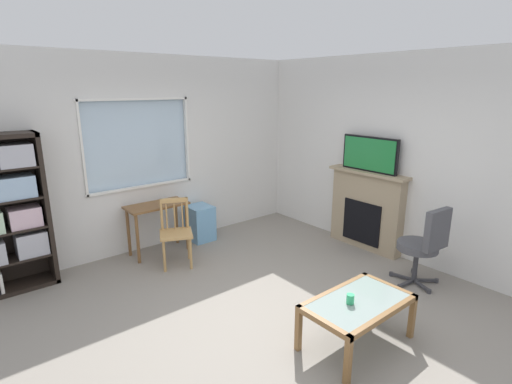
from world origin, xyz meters
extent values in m
cube|color=gray|center=(0.00, 0.00, -0.01)|extent=(5.92, 6.02, 0.02)
cube|color=silver|center=(0.00, 2.51, 0.47)|extent=(4.92, 0.12, 0.93)
cube|color=silver|center=(0.00, 2.51, 2.49)|extent=(4.92, 0.12, 0.59)
cube|color=silver|center=(-1.70, 2.51, 1.56)|extent=(1.51, 0.12, 1.26)
cube|color=silver|center=(1.52, 2.51, 1.56)|extent=(1.88, 0.12, 1.26)
cube|color=silver|center=(-0.18, 2.52, 1.56)|extent=(1.53, 0.02, 1.26)
cube|color=white|center=(-0.18, 2.45, 0.95)|extent=(1.59, 0.06, 0.03)
cube|color=white|center=(-0.18, 2.45, 2.18)|extent=(1.59, 0.06, 0.03)
cube|color=white|center=(-0.95, 2.45, 1.56)|extent=(0.03, 0.06, 1.26)
cube|color=white|center=(0.58, 2.45, 1.56)|extent=(0.03, 0.06, 1.26)
cube|color=silver|center=(2.52, 0.00, 1.39)|extent=(0.12, 5.22, 2.79)
cube|color=black|center=(-1.50, 2.26, 0.92)|extent=(0.05, 0.38, 1.85)
cube|color=black|center=(-1.92, 2.26, 0.03)|extent=(0.90, 0.38, 0.05)
cube|color=black|center=(-1.92, 2.44, 0.92)|extent=(0.90, 0.02, 1.85)
cube|color=black|center=(-1.92, 2.26, 0.38)|extent=(0.85, 0.36, 0.02)
cube|color=black|center=(-1.92, 2.26, 0.74)|extent=(0.85, 0.36, 0.02)
cube|color=black|center=(-1.92, 2.26, 1.10)|extent=(0.85, 0.36, 0.02)
cube|color=#B2B2BC|center=(-1.70, 2.25, 0.54)|extent=(0.33, 0.30, 0.28)
cube|color=beige|center=(-1.72, 2.25, 0.87)|extent=(0.33, 0.28, 0.23)
cube|color=#9EBCDB|center=(-1.91, 2.25, 1.24)|extent=(0.68, 0.30, 0.25)
cube|color=#B2B2BC|center=(-1.72, 2.25, 1.60)|extent=(0.34, 0.33, 0.25)
cube|color=white|center=(-2.07, 2.24, 0.17)|extent=(0.04, 0.28, 0.24)
cube|color=brown|center=(-0.11, 2.16, 0.72)|extent=(0.86, 0.42, 0.03)
cylinder|color=brown|center=(-0.49, 2.00, 0.35)|extent=(0.04, 0.04, 0.70)
cylinder|color=brown|center=(0.27, 2.00, 0.35)|extent=(0.04, 0.04, 0.70)
cylinder|color=brown|center=(-0.49, 2.32, 0.35)|extent=(0.04, 0.04, 0.70)
cylinder|color=brown|center=(0.27, 2.32, 0.35)|extent=(0.04, 0.04, 0.70)
cube|color=tan|center=(-0.12, 1.61, 0.45)|extent=(0.55, 0.54, 0.04)
cylinder|color=tan|center=(-0.34, 1.54, 0.22)|extent=(0.04, 0.04, 0.43)
cylinder|color=tan|center=(-0.03, 1.39, 0.22)|extent=(0.04, 0.04, 0.43)
cylinder|color=tan|center=(-0.20, 1.83, 0.22)|extent=(0.04, 0.04, 0.43)
cylinder|color=tan|center=(0.11, 1.68, 0.22)|extent=(0.04, 0.04, 0.43)
cylinder|color=tan|center=(-0.20, 1.83, 0.68)|extent=(0.04, 0.04, 0.45)
cylinder|color=tan|center=(0.11, 1.68, 0.68)|extent=(0.04, 0.04, 0.45)
cube|color=tan|center=(-0.05, 1.76, 0.87)|extent=(0.34, 0.18, 0.06)
cylinder|color=tan|center=(-0.14, 1.80, 0.65)|extent=(0.02, 0.02, 0.35)
cylinder|color=tan|center=(-0.05, 1.76, 0.65)|extent=(0.02, 0.02, 0.35)
cylinder|color=tan|center=(0.05, 1.71, 0.65)|extent=(0.02, 0.02, 0.35)
cube|color=#72ADDB|center=(0.61, 2.21, 0.27)|extent=(0.35, 0.40, 0.55)
cube|color=tan|center=(2.37, 0.39, 0.56)|extent=(0.18, 1.14, 1.13)
cube|color=black|center=(2.27, 0.39, 0.41)|extent=(0.03, 0.62, 0.62)
cube|color=tan|center=(2.35, 0.39, 1.15)|extent=(0.26, 1.24, 0.04)
cube|color=black|center=(2.35, 0.39, 1.42)|extent=(0.05, 0.88, 0.50)
cube|color=#237F3D|center=(2.32, 0.39, 1.42)|extent=(0.01, 0.83, 0.45)
cylinder|color=#4C4C51|center=(1.91, -0.67, 0.48)|extent=(0.48, 0.48, 0.09)
cube|color=#4C4C51|center=(1.89, -0.89, 0.76)|extent=(0.41, 0.12, 0.48)
cylinder|color=#38383D|center=(1.91, -0.67, 0.24)|extent=(0.06, 0.06, 0.42)
cube|color=#38383D|center=(1.77, -0.66, 0.03)|extent=(0.28, 0.06, 0.03)
cylinder|color=#38383D|center=(1.63, -0.65, 0.03)|extent=(0.05, 0.05, 0.05)
cube|color=#38383D|center=(1.85, -0.80, 0.03)|extent=(0.14, 0.27, 0.03)
cylinder|color=#38383D|center=(1.80, -0.93, 0.03)|extent=(0.05, 0.05, 0.05)
cube|color=#38383D|center=(2.01, -0.77, 0.03)|extent=(0.23, 0.21, 0.03)
cylinder|color=#38383D|center=(2.12, -0.86, 0.03)|extent=(0.05, 0.05, 0.05)
cube|color=#38383D|center=(2.03, -0.60, 0.03)|extent=(0.26, 0.17, 0.03)
cylinder|color=#38383D|center=(2.15, -0.53, 0.03)|extent=(0.05, 0.05, 0.05)
cube|color=#38383D|center=(1.88, -0.54, 0.03)|extent=(0.10, 0.28, 0.03)
cylinder|color=#38383D|center=(1.85, -0.40, 0.03)|extent=(0.05, 0.05, 0.05)
cube|color=#8C9E99|center=(0.38, -0.95, 0.44)|extent=(0.93, 0.50, 0.02)
cube|color=brown|center=(0.38, -1.22, 0.43)|extent=(1.03, 0.05, 0.05)
cube|color=brown|center=(0.38, -0.67, 0.43)|extent=(1.03, 0.05, 0.05)
cube|color=brown|center=(-0.11, -0.95, 0.43)|extent=(0.05, 0.60, 0.05)
cube|color=brown|center=(0.86, -0.95, 0.43)|extent=(0.05, 0.60, 0.05)
cube|color=brown|center=(-0.11, -1.22, 0.20)|extent=(0.05, 0.05, 0.40)
cube|color=brown|center=(0.86, -1.22, 0.20)|extent=(0.05, 0.05, 0.40)
cube|color=brown|center=(-0.11, -0.67, 0.20)|extent=(0.05, 0.05, 0.40)
cube|color=brown|center=(0.86, -0.67, 0.20)|extent=(0.05, 0.05, 0.40)
cylinder|color=#33B770|center=(0.27, -0.93, 0.50)|extent=(0.07, 0.07, 0.09)
camera|label=1|loc=(-2.36, -2.81, 2.34)|focal=27.31mm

